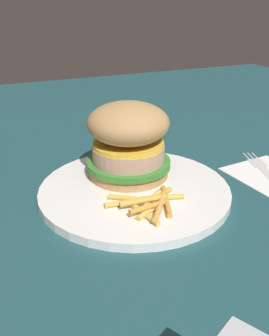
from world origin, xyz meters
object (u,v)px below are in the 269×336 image
Objects in this scene: fries_pile at (150,203)px; fork at (268,172)px; plate at (135,191)px; sandwich at (128,140)px; napkin at (268,174)px.

fries_pile reaches higher than fork.
plate is 0.08m from sandwich.
napkin is at bearing -5.03° from plate.
plate is at bearing -100.22° from sandwich.
napkin is (0.22, 0.04, -0.02)m from fries_pile.
napkin is at bearing -16.24° from sandwich.
fries_pile is at bearing -91.62° from plate.
sandwich is 0.23m from fork.
fries_pile reaches higher than napkin.
plate is 0.06m from fries_pile.
napkin is (0.22, -0.02, -0.01)m from plate.
plate is at bearing 174.97° from napkin.
fork is at bearing 9.72° from fries_pile.
fork is (0.22, 0.04, -0.01)m from fries_pile.
fork is (0.22, -0.02, -0.00)m from plate.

